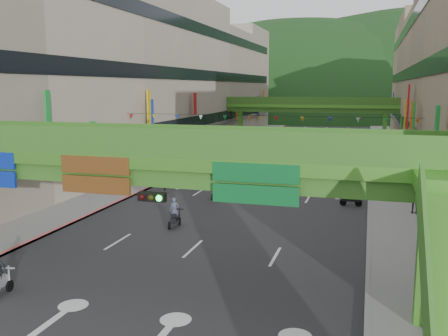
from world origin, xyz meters
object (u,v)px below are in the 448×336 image
scooter_rider_near (174,214)px  car_yellow (283,151)px  pedestrian_red (386,188)px  car_silver (273,152)px  overpass_near (157,176)px  scooter_rider_mid (245,179)px

scooter_rider_near → car_yellow: size_ratio=0.51×
car_yellow → pedestrian_red: pedestrian_red is taller
car_silver → pedestrian_red: pedestrian_red is taller
overpass_near → scooter_rider_mid: size_ratio=14.15×
overpass_near → scooter_rider_near: 11.68m
overpass_near → car_silver: overpass_near is taller
scooter_rider_near → pedestrian_red: (12.85, 12.41, -0.03)m
scooter_rider_near → car_silver: (0.02, 32.57, -0.20)m
overpass_near → pedestrian_red: overpass_near is taller
overpass_near → pedestrian_red: size_ratio=16.81×
overpass_near → pedestrian_red: 24.95m
pedestrian_red → car_yellow: bearing=86.4°
overpass_near → car_yellow: bearing=93.2°
overpass_near → car_yellow: (-2.47, 44.87, -4.57)m
scooter_rider_near → car_yellow: (0.99, 34.59, -0.22)m
car_silver → pedestrian_red: 23.89m
overpass_near → car_silver: bearing=94.6°
overpass_near → scooter_rider_mid: (-1.86, 22.05, -4.19)m
car_silver → scooter_rider_mid: bearing=-89.0°
scooter_rider_mid → pedestrian_red: scooter_rider_mid is taller
overpass_near → scooter_rider_mid: 22.52m
scooter_rider_near → scooter_rider_mid: bearing=82.3°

